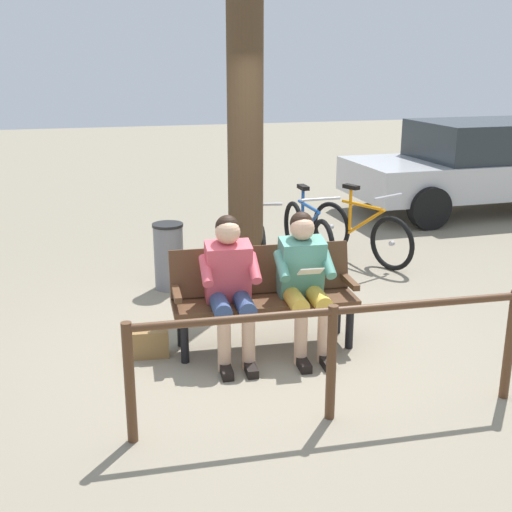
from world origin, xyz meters
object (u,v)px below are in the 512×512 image
(bench, at_px, (263,290))
(bicycle_black, at_px, (360,232))
(tree_trunk, at_px, (245,149))
(litter_bin, at_px, (169,256))
(person_reading, at_px, (304,276))
(parked_car, at_px, (480,164))
(handbag, at_px, (151,343))
(bicycle_green, at_px, (307,234))
(person_companion, at_px, (230,281))
(bicycle_blue, at_px, (258,240))

(bench, distance_m, bicycle_black, 2.81)
(tree_trunk, distance_m, bicycle_black, 2.10)
(tree_trunk, xyz_separation_m, litter_bin, (0.82, -0.19, -1.17))
(bench, xyz_separation_m, person_reading, (-0.31, 0.18, 0.16))
(person_reading, height_order, parked_car, parked_car)
(handbag, relative_size, bicycle_black, 0.19)
(bench, height_order, tree_trunk, tree_trunk)
(bench, xyz_separation_m, parked_car, (-4.90, -4.23, 0.27))
(person_reading, bearing_deg, tree_trunk, -83.37)
(bicycle_black, bearing_deg, bicycle_green, -123.10)
(parked_car, bearing_deg, bicycle_black, 33.68)
(litter_bin, bearing_deg, person_companion, 98.56)
(bicycle_blue, distance_m, parked_car, 4.87)
(person_reading, height_order, handbag, person_reading)
(bench, distance_m, person_reading, 0.39)
(handbag, bearing_deg, person_reading, 172.81)
(parked_car, bearing_deg, bicycle_green, 27.35)
(bench, bearing_deg, person_reading, 152.88)
(person_reading, relative_size, tree_trunk, 0.39)
(tree_trunk, bearing_deg, person_reading, 93.09)
(handbag, relative_size, tree_trunk, 0.10)
(bench, relative_size, person_companion, 1.35)
(bicycle_black, xyz_separation_m, bicycle_green, (0.66, -0.11, 0.00))
(person_companion, height_order, parked_car, parked_car)
(handbag, relative_size, bicycle_blue, 0.18)
(handbag, height_order, bicycle_green, bicycle_green)
(tree_trunk, relative_size, bicycle_blue, 1.85)
(bench, xyz_separation_m, person_companion, (0.33, 0.14, 0.16))
(person_reading, xyz_separation_m, person_companion, (0.64, -0.04, -0.00))
(handbag, distance_m, litter_bin, 1.76)
(parked_car, bearing_deg, bench, 39.65)
(bench, relative_size, tree_trunk, 0.53)
(litter_bin, distance_m, bicycle_black, 2.49)
(person_reading, height_order, bicycle_green, person_reading)
(handbag, distance_m, bicycle_blue, 2.63)
(handbag, relative_size, parked_car, 0.07)
(bicycle_green, bearing_deg, bicycle_black, 79.31)
(litter_bin, bearing_deg, bicycle_blue, -158.98)
(bench, height_order, bicycle_black, bicycle_black)
(person_companion, bearing_deg, bicycle_blue, -107.23)
(person_reading, xyz_separation_m, handbag, (1.31, -0.16, -0.54))
(bicycle_black, bearing_deg, tree_trunk, -92.82)
(person_reading, height_order, litter_bin, person_reading)
(tree_trunk, bearing_deg, litter_bin, -13.20)
(bicycle_black, distance_m, bicycle_blue, 1.32)
(tree_trunk, bearing_deg, person_companion, 71.38)
(litter_bin, bearing_deg, bench, 109.76)
(bench, relative_size, bicycle_green, 0.97)
(litter_bin, distance_m, bicycle_green, 1.87)
(bicycle_black, xyz_separation_m, parked_car, (-3.05, -2.12, 0.41))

